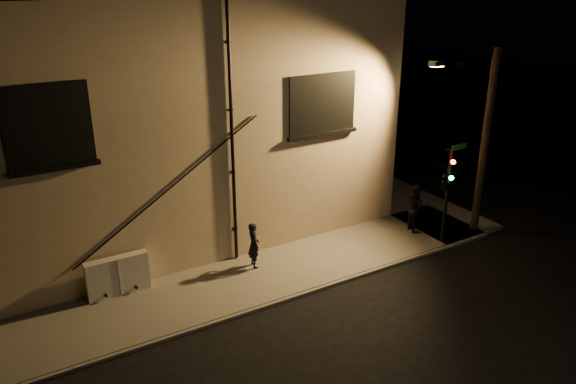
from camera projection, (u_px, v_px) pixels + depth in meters
ground at (330, 285)px, 17.49m from camera, size 90.00×90.00×0.00m
sidewalk at (291, 224)px, 21.55m from camera, size 21.00×16.00×0.12m
building at (136, 102)px, 21.61m from camera, size 16.20×12.23×8.80m
utility_cabinet at (118, 276)px, 16.62m from camera, size 1.84×0.31×1.21m
pedestrian_a at (254, 245)px, 18.10m from camera, size 0.44×0.61×1.54m
pedestrian_b at (415, 208)px, 20.67m from camera, size 0.87×1.01×1.78m
traffic_signal at (447, 180)px, 19.03m from camera, size 1.28×2.10×3.55m
streetlamp_pole at (482, 138)px, 19.80m from camera, size 2.02×1.38×6.79m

